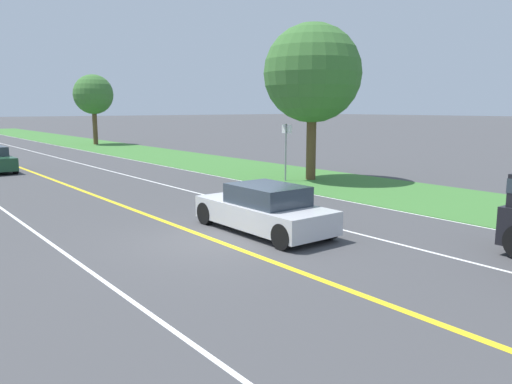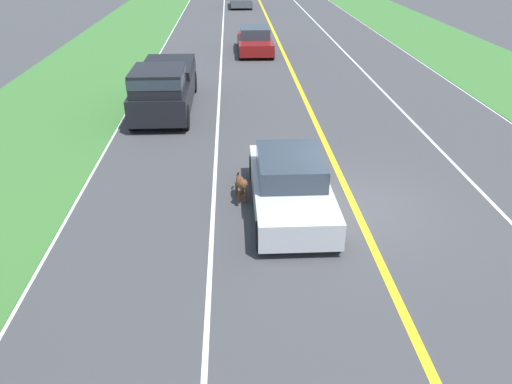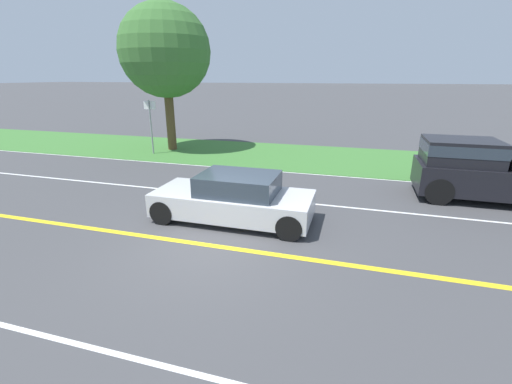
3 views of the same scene
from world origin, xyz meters
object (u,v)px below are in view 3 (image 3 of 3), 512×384
ego_car (234,199)px  dog (261,193)px  roadside_tree_right_near (165,51)px  pickup_truck (507,172)px  street_sign (151,121)px

ego_car → dog: size_ratio=3.66×
roadside_tree_right_near → pickup_truck: bearing=-106.9°
dog → pickup_truck: size_ratio=0.21×
street_sign → pickup_truck: bearing=-101.9°
pickup_truck → street_sign: 15.04m
ego_car → pickup_truck: size_ratio=0.75×
dog → street_sign: size_ratio=0.44×
ego_car → dog: (1.17, -0.45, -0.17)m
dog → roadside_tree_right_near: roadside_tree_right_near is taller
ego_car → pickup_truck: (3.86, -7.74, 0.36)m
street_sign → dog: bearing=-128.0°
dog → street_sign: 9.48m
ego_car → street_sign: size_ratio=1.60×
ego_car → roadside_tree_right_near: (8.21, 6.56, 4.39)m
roadside_tree_right_near → ego_car: bearing=-141.4°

